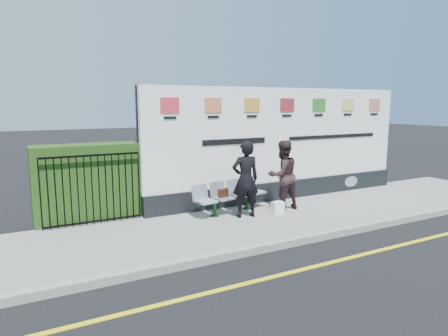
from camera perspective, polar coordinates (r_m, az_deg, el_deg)
name	(u,v)px	position (r m, az deg, el deg)	size (l,w,h in m)	color
ground	(385,249)	(8.22, 21.98, -10.73)	(80.00, 80.00, 0.00)	black
pavement	(300,214)	(9.89, 10.78, -6.49)	(14.00, 3.00, 0.12)	gray
kerb	(346,231)	(8.83, 16.98, -8.60)	(14.00, 0.18, 0.14)	gray
yellow_line	(385,249)	(8.22, 21.98, -10.70)	(14.00, 0.10, 0.01)	yellow
billboard	(284,151)	(10.98, 8.60, 2.36)	(8.00, 0.30, 3.00)	black
hedge	(88,182)	(9.44, -18.81, -1.90)	(2.35, 0.70, 1.70)	#234615
railing	(92,189)	(9.02, -18.30, -2.90)	(2.05, 0.06, 1.54)	black
bench	(231,204)	(9.59, 1.06, -5.16)	(1.95, 0.52, 0.42)	silver
woman_left	(245,179)	(9.11, 3.08, -1.62)	(0.64, 0.42, 1.76)	black
woman_right	(282,175)	(9.87, 8.36, -1.01)	(0.83, 0.65, 1.71)	#301F21
handbag_brown	(223,193)	(9.36, -0.13, -3.59)	(0.25, 0.11, 0.20)	black
carrier_bag_white	(278,208)	(9.59, 7.69, -5.65)	(0.29, 0.17, 0.29)	white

